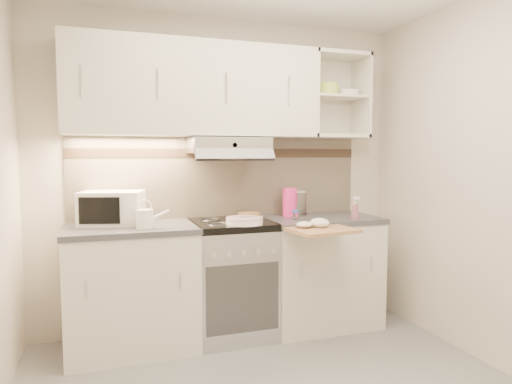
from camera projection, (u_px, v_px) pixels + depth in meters
room_shell at (264, 119)px, 2.75m from camera, size 3.04×2.84×2.52m
base_cabinet_left at (132, 290)px, 3.30m from camera, size 0.90×0.60×0.86m
worktop_left at (131, 229)px, 3.26m from camera, size 0.92×0.62×0.04m
base_cabinet_right at (319, 273)px, 3.78m from camera, size 0.90×0.60×0.86m
worktop_right at (320, 219)px, 3.74m from camera, size 0.92×0.62×0.04m
electric_range at (232, 278)px, 3.54m from camera, size 0.60×0.60×0.90m
microwave at (112, 208)px, 3.32m from camera, size 0.50×0.42×0.24m
watering_can at (146, 218)px, 3.15m from camera, size 0.24×0.12×0.20m
plate_stack at (244, 221)px, 3.34m from camera, size 0.27×0.27×0.06m
bread_loaf at (249, 216)px, 3.64m from camera, size 0.18×0.18×0.04m
pink_pitcher at (290, 202)px, 3.77m from camera, size 0.13×0.12×0.24m
glass_jar at (300, 203)px, 3.78m from camera, size 0.11×0.11×0.22m
spice_jar at (296, 215)px, 3.58m from camera, size 0.05×0.05×0.08m
spray_bottle at (355, 210)px, 3.59m from camera, size 0.07×0.07×0.19m
cutting_board at (320, 230)px, 3.27m from camera, size 0.50×0.46×0.02m
dish_towel at (315, 224)px, 3.26m from camera, size 0.29×0.27×0.07m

